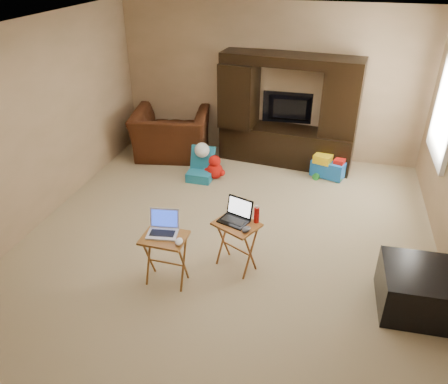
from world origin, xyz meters
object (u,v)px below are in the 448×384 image
(tray_table_left, at_px, (166,260))
(mouse_left, at_px, (179,241))
(television, at_px, (290,109))
(plush_toy, at_px, (215,167))
(recliner, at_px, (171,134))
(push_toy, at_px, (328,166))
(ottoman, at_px, (418,290))
(laptop_left, at_px, (162,225))
(water_bottle, at_px, (257,215))
(tray_table_right, at_px, (236,245))
(entertainment_center, at_px, (288,111))
(child_rocker, at_px, (200,165))
(mouse_right, at_px, (246,229))
(laptop_right, at_px, (234,213))

(tray_table_left, relative_size, mouse_left, 4.92)
(television, bearing_deg, plush_toy, 45.27)
(recliner, relative_size, push_toy, 2.39)
(plush_toy, relative_size, tray_table_left, 0.66)
(plush_toy, bearing_deg, ottoman, -39.02)
(laptop_left, height_order, mouse_left, laptop_left)
(push_toy, distance_m, water_bottle, 2.58)
(ottoman, relative_size, tray_table_right, 1.21)
(entertainment_center, relative_size, child_rocker, 4.32)
(tray_table_left, relative_size, mouse_right, 4.94)
(television, distance_m, mouse_right, 3.27)
(child_rocker, height_order, water_bottle, water_bottle)
(ottoman, bearing_deg, mouse_right, 178.35)
(television, bearing_deg, tray_table_right, 84.19)
(entertainment_center, height_order, tray_table_left, entertainment_center)
(laptop_left, relative_size, mouse_right, 2.58)
(entertainment_center, distance_m, ottoman, 3.61)
(plush_toy, distance_m, tray_table_right, 2.20)
(recliner, xyz_separation_m, tray_table_right, (1.77, -2.66, -0.10))
(recliner, xyz_separation_m, ottoman, (3.67, -2.83, -0.17))
(laptop_right, xyz_separation_m, water_bottle, (0.24, 0.06, -0.03))
(recliner, relative_size, laptop_left, 3.97)
(television, height_order, tray_table_right, television)
(recliner, distance_m, laptop_left, 3.26)
(mouse_left, bearing_deg, laptop_right, 50.15)
(laptop_left, relative_size, laptop_right, 1.00)
(entertainment_center, distance_m, child_rocker, 1.67)
(recliner, distance_m, tray_table_right, 3.20)
(plush_toy, xyz_separation_m, tray_table_left, (0.16, -2.47, 0.10))
(push_toy, bearing_deg, mouse_right, -88.39)
(plush_toy, xyz_separation_m, mouse_left, (0.35, -2.54, 0.42))
(entertainment_center, relative_size, water_bottle, 11.93)
(mouse_right, bearing_deg, plush_toy, 113.98)
(tray_table_left, distance_m, laptop_left, 0.42)
(tray_table_left, bearing_deg, mouse_right, 22.80)
(television, xyz_separation_m, laptop_left, (-0.85, -3.54, -0.14))
(television, xyz_separation_m, tray_table_right, (-0.15, -3.14, -0.56))
(push_toy, relative_size, mouse_right, 4.30)
(ottoman, xyz_separation_m, tray_table_right, (-1.89, 0.17, 0.07))
(child_rocker, height_order, laptop_left, laptop_left)
(child_rocker, bearing_deg, tray_table_right, -61.46)
(push_toy, xyz_separation_m, ottoman, (1.01, -2.69, 0.04))
(television, bearing_deg, mouse_right, 86.58)
(child_rocker, bearing_deg, ottoman, -35.35)
(entertainment_center, relative_size, laptop_left, 7.00)
(ottoman, distance_m, laptop_left, 2.65)
(television, distance_m, recliner, 2.03)
(child_rocker, bearing_deg, recliner, 136.14)
(recliner, xyz_separation_m, plush_toy, (0.94, -0.62, -0.20))
(laptop_right, bearing_deg, ottoman, 12.99)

